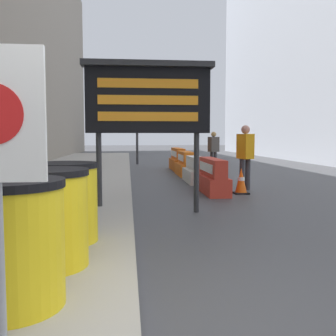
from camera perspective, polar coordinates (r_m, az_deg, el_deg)
The scene contains 13 objects.
barrel_drum_foreground at distance 3.17m, azimuth -22.02°, elevation -10.10°, with size 0.82×0.82×0.95m.
barrel_drum_middle at distance 4.02m, azimuth -17.19°, elevation -6.90°, with size 0.82×0.82×0.95m.
barrel_drum_back at distance 4.90m, azimuth -14.83°, elevation -4.80°, with size 0.82×0.82×0.95m.
message_board at distance 7.19m, azimuth -2.91°, elevation 9.87°, with size 2.35×0.36×2.74m.
jersey_barrier_red_striped at distance 9.86m, azimuth 6.43°, elevation -1.42°, with size 0.52×1.90×0.86m.
jersey_barrier_white at distance 12.11m, azimuth 4.12°, elevation -0.44°, with size 0.64×1.77×0.78m.
jersey_barrier_orange_near at distance 14.24m, azimuth 2.62°, elevation 0.46°, with size 0.62×1.70×0.86m.
jersey_barrier_orange_far at distance 16.52m, azimuth 1.44°, elevation 1.12°, with size 0.55×2.17×0.92m.
traffic_cone_near at distance 9.81m, azimuth 10.56°, elevation -1.89°, with size 0.36×0.36×0.64m.
traffic_cone_mid at distance 15.76m, azimuth 4.42°, elevation 0.84°, with size 0.43×0.43×0.77m.
traffic_light_near_curb at distance 19.92m, azimuth -4.53°, elevation 9.56°, with size 0.28×0.45×4.35m.
pedestrian_worker at distance 10.51m, azimuth 11.14°, elevation 2.31°, with size 0.39×0.50×1.70m.
pedestrian_passerby at distance 16.32m, azimuth 6.63°, elevation 2.95°, with size 0.49×0.41×1.60m.
Camera 1 is at (-0.08, -2.58, 1.41)m, focal length 42.00 mm.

